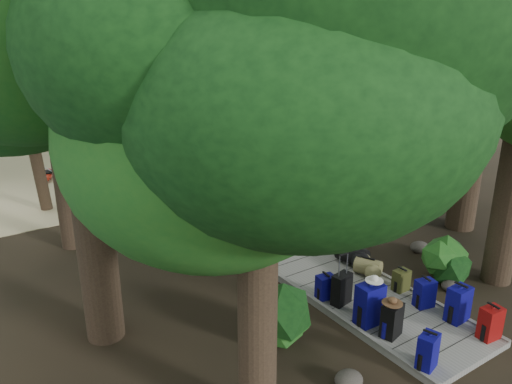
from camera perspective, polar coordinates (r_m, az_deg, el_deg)
ground at (r=12.19m, az=3.86°, el=-7.17°), size 120.00×120.00×0.00m
sand_beach at (r=26.08m, az=-18.16°, el=6.29°), size 40.00×22.00×0.02m
boardwalk at (r=12.89m, az=1.16°, el=-5.30°), size 2.00×12.00×0.12m
backpack_left_a at (r=8.70m, az=19.06°, el=-16.67°), size 0.41×0.34×0.67m
backpack_left_b at (r=9.27m, az=15.27°, el=-13.76°), size 0.43×0.35×0.69m
backpack_left_c at (r=9.46m, az=12.86°, el=-12.18°), size 0.48×0.36×0.87m
backpack_left_d at (r=10.17m, az=7.96°, el=-10.55°), size 0.38×0.30×0.54m
backpack_right_a at (r=9.80m, az=25.25°, el=-13.23°), size 0.39×0.30×0.66m
backpack_right_b at (r=10.06m, az=22.15°, el=-11.59°), size 0.43×0.31×0.75m
backpack_right_c at (r=10.32m, az=18.73°, el=-10.76°), size 0.41×0.33×0.61m
backpack_right_d at (r=10.77m, az=16.28°, el=-9.54°), size 0.33×0.24×0.50m
duffel_right_khaki at (r=11.23m, az=12.68°, el=-8.34°), size 0.56×0.66×0.37m
duffel_right_black at (r=11.63m, az=10.94°, el=-7.03°), size 0.56×0.76×0.43m
suitcase_on_boardwalk at (r=10.01m, az=9.76°, el=-10.86°), size 0.45×0.30×0.63m
lone_suitcase_on_sand at (r=18.53m, az=-9.79°, el=3.02°), size 0.40×0.24×0.63m
hat_brown at (r=9.01m, az=15.34°, el=-11.86°), size 0.36×0.36×0.11m
hat_white at (r=9.23m, az=13.38°, el=-9.55°), size 0.32×0.32×0.11m
kayak at (r=19.33m, az=-22.71°, el=1.96°), size 1.49×3.14×0.31m
sun_lounger at (r=21.53m, az=-6.08°, el=5.50°), size 1.16×2.15×0.66m
tree_right_b at (r=13.79m, az=25.08°, el=17.30°), size 6.00×6.00×10.71m
tree_right_c at (r=14.47m, az=9.73°, el=17.55°), size 5.84×5.84×10.11m
tree_right_d at (r=17.19m, az=9.84°, el=17.55°), size 5.45×5.45×9.99m
tree_right_e at (r=18.73m, az=3.37°, el=16.55°), size 5.06×5.06×9.11m
tree_right_f at (r=22.43m, az=3.47°, el=16.51°), size 4.89×4.89×8.74m
tree_left_a at (r=5.86m, az=0.20°, el=2.89°), size 4.51×4.51×7.52m
tree_left_b at (r=8.15m, az=-19.90°, el=13.09°), size 5.22×5.22×9.39m
tree_left_c at (r=12.38m, az=-22.22°, el=11.80°), size 4.73×4.73×8.22m
tree_back_a at (r=24.00m, az=-21.38°, el=14.47°), size 4.57×4.57×7.92m
tree_back_b at (r=25.77m, az=-15.26°, el=16.88°), size 5.21×5.21×9.30m
tree_back_c at (r=27.47m, az=-8.31°, el=16.69°), size 4.78×4.78×8.60m
palm_right_a at (r=18.43m, az=-0.17°, el=13.80°), size 4.31×4.31×7.35m
palm_right_b at (r=22.85m, az=-3.88°, el=17.09°), size 4.75×4.75×9.17m
palm_right_c at (r=23.39m, az=-10.59°, el=14.25°), size 4.42×4.42×7.04m
palm_left_a at (r=15.28m, az=-25.51°, el=11.11°), size 4.70×4.70×7.47m
rock_left_a at (r=8.36m, az=10.56°, el=-20.35°), size 0.46×0.41×0.25m
rock_left_b at (r=9.43m, az=0.01°, el=-15.15°), size 0.31×0.28×0.17m
rock_left_c at (r=11.91m, az=-2.90°, el=-7.08°), size 0.50×0.45×0.27m
rock_left_d at (r=13.69m, az=-11.42°, el=-4.06°), size 0.32×0.29×0.17m
rock_right_a at (r=11.40m, az=21.35°, el=-9.93°), size 0.41×0.37×0.23m
rock_right_b at (r=12.88m, az=18.19°, el=-6.00°), size 0.48×0.43×0.26m
rock_right_c at (r=13.78m, az=5.67°, el=-3.66°), size 0.28×0.25×0.15m
shrub_left_a at (r=8.72m, az=2.97°, el=-14.84°), size 1.17×1.17×1.05m
shrub_left_b at (r=11.54m, az=-6.48°, el=-6.30°), size 1.03×1.03×0.92m
shrub_left_c at (r=14.64m, az=-16.37°, el=-1.06°), size 1.19×1.19×1.07m
shrub_right_a at (r=11.53m, az=20.57°, el=-7.44°), size 1.05×1.05×0.95m
shrub_right_b at (r=14.98m, az=6.60°, el=0.48°), size 1.41×1.41×1.27m
shrub_right_c at (r=17.40m, az=-1.70°, el=2.52°), size 0.93×0.93×0.84m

